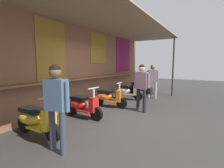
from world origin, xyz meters
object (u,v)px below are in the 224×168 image
object	(u,v)px
scooter_cream	(126,91)
shopper_passing	(152,78)
shopper_browsing	(56,99)
scooter_yellow	(35,119)
scooter_black	(139,87)
scooter_red	(82,105)
shopper_with_handbag	(142,83)
scooter_orange	(108,97)

from	to	relation	value
scooter_cream	shopper_passing	xyz separation A→B (m)	(0.86, -0.94, 0.59)
shopper_browsing	scooter_cream	bearing A→B (deg)	-178.00
scooter_yellow	scooter_cream	distance (m)	4.68
scooter_black	shopper_browsing	xyz separation A→B (m)	(-6.38, -1.00, 0.62)
scooter_red	shopper_with_handbag	size ratio (longest dim) A/B	0.86
shopper_with_handbag	shopper_browsing	distance (m)	3.39
scooter_yellow	scooter_cream	size ratio (longest dim) A/B	1.00
scooter_black	shopper_browsing	bearing A→B (deg)	-81.37
scooter_orange	scooter_cream	distance (m)	1.62
scooter_yellow	scooter_black	distance (m)	6.17
scooter_red	scooter_black	xyz separation A→B (m)	(4.60, 0.00, 0.00)
scooter_cream	scooter_black	distance (m)	1.48
shopper_with_handbag	scooter_red	bearing A→B (deg)	140.10
shopper_browsing	shopper_passing	xyz separation A→B (m)	(5.76, 0.06, -0.02)
shopper_with_handbag	shopper_passing	bearing A→B (deg)	9.88
shopper_passing	scooter_yellow	bearing A→B (deg)	-30.96
scooter_cream	shopper_with_handbag	bearing A→B (deg)	-50.56
scooter_cream	scooter_black	xyz separation A→B (m)	(1.48, 0.00, 0.00)
scooter_red	shopper_browsing	size ratio (longest dim) A/B	0.86
scooter_cream	scooter_black	world-z (taller)	same
scooter_cream	shopper_browsing	distance (m)	5.04
scooter_cream	shopper_browsing	size ratio (longest dim) A/B	0.86
shopper_browsing	shopper_passing	world-z (taller)	shopper_browsing
scooter_orange	shopper_browsing	bearing A→B (deg)	-77.49
scooter_yellow	shopper_passing	bearing A→B (deg)	79.36
shopper_passing	scooter_cream	bearing A→B (deg)	-68.79
scooter_cream	shopper_with_handbag	xyz separation A→B (m)	(-1.53, -1.34, 0.60)
scooter_black	shopper_with_handbag	xyz separation A→B (m)	(-3.01, -1.34, 0.60)
shopper_with_handbag	scooter_cream	bearing A→B (deg)	41.52
shopper_passing	scooter_black	bearing A→B (deg)	-145.11
scooter_orange	shopper_passing	xyz separation A→B (m)	(2.48, -0.94, 0.59)
scooter_red	scooter_orange	distance (m)	1.50
scooter_yellow	scooter_red	xyz separation A→B (m)	(1.57, -0.00, 0.00)
scooter_yellow	shopper_with_handbag	bearing A→B (deg)	65.94
scooter_cream	shopper_passing	bearing A→B (deg)	40.78
scooter_orange	shopper_with_handbag	xyz separation A→B (m)	(0.09, -1.34, 0.60)
scooter_red	shopper_with_handbag	world-z (taller)	shopper_with_handbag
scooter_cream	shopper_passing	distance (m)	1.40
scooter_red	shopper_browsing	distance (m)	2.14
scooter_black	shopper_passing	distance (m)	1.27
scooter_red	shopper_browsing	bearing A→B (deg)	-59.13
shopper_with_handbag	shopper_passing	distance (m)	2.42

